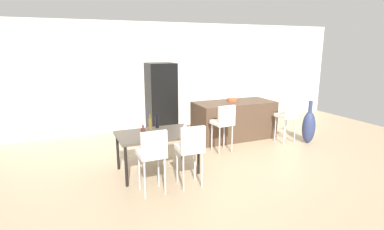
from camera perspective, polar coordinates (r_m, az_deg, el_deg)
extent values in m
plane|color=tan|center=(6.75, 8.28, -6.91)|extent=(10.00, 10.00, 0.00)
cube|color=silver|center=(8.81, -0.67, 7.54)|extent=(10.00, 0.12, 2.90)
cube|color=#4C3828|center=(7.65, 7.90, -0.92)|extent=(1.99, 0.92, 0.92)
cube|color=white|center=(6.58, 5.71, -1.44)|extent=(0.42, 0.42, 0.08)
cube|color=white|center=(6.39, 6.57, 0.13)|extent=(0.40, 0.08, 0.36)
cylinder|color=#B2B2B7|center=(6.72, 3.76, -4.15)|extent=(0.03, 0.03, 0.61)
cylinder|color=#B2B2B7|center=(6.88, 6.06, -3.78)|extent=(0.03, 0.03, 0.61)
cylinder|color=#B2B2B7|center=(6.46, 5.20, -4.88)|extent=(0.03, 0.03, 0.61)
cylinder|color=#B2B2B7|center=(6.63, 7.56, -4.48)|extent=(0.03, 0.03, 0.61)
cube|color=white|center=(7.55, 17.29, -0.10)|extent=(0.41, 0.41, 0.08)
cube|color=white|center=(7.38, 18.27, 1.29)|extent=(0.40, 0.07, 0.36)
cylinder|color=#B2B2B7|center=(7.65, 15.43, -2.48)|extent=(0.03, 0.03, 0.61)
cylinder|color=#B2B2B7|center=(7.85, 17.24, -2.20)|extent=(0.03, 0.03, 0.61)
cylinder|color=#B2B2B7|center=(7.42, 16.99, -3.06)|extent=(0.03, 0.03, 0.61)
cylinder|color=#B2B2B7|center=(7.62, 18.82, -2.76)|extent=(0.03, 0.03, 0.61)
cube|color=#4C4238|center=(5.50, -6.63, -3.58)|extent=(1.42, 0.90, 0.04)
cylinder|color=black|center=(5.85, -13.82, -6.69)|extent=(0.05, 0.05, 0.70)
cylinder|color=black|center=(6.17, -1.79, -5.27)|extent=(0.05, 0.05, 0.70)
cylinder|color=black|center=(5.12, -12.31, -9.47)|extent=(0.05, 0.05, 0.70)
cylinder|color=black|center=(5.48, 1.25, -7.62)|extent=(0.05, 0.05, 0.70)
cube|color=white|center=(4.75, -7.69, -7.19)|extent=(0.41, 0.41, 0.08)
cube|color=white|center=(4.53, -7.15, -5.26)|extent=(0.40, 0.07, 0.36)
cylinder|color=#B2B2B7|center=(4.98, -9.90, -10.55)|extent=(0.03, 0.03, 0.61)
cylinder|color=#B2B2B7|center=(5.06, -6.34, -10.05)|extent=(0.03, 0.03, 0.61)
cylinder|color=#B2B2B7|center=(4.70, -8.90, -12.01)|extent=(0.03, 0.03, 0.61)
cylinder|color=#B2B2B7|center=(4.78, -5.13, -11.44)|extent=(0.03, 0.03, 0.61)
cube|color=white|center=(4.95, -0.51, -6.25)|extent=(0.42, 0.42, 0.08)
cube|color=white|center=(4.73, 0.20, -4.36)|extent=(0.40, 0.08, 0.36)
cylinder|color=#B2B2B7|center=(5.16, -2.81, -9.52)|extent=(0.03, 0.03, 0.61)
cylinder|color=#B2B2B7|center=(5.26, 0.55, -9.06)|extent=(0.03, 0.03, 0.61)
cylinder|color=#B2B2B7|center=(4.88, -1.63, -10.87)|extent=(0.03, 0.03, 0.61)
cylinder|color=#B2B2B7|center=(4.99, 1.90, -10.34)|extent=(0.03, 0.03, 0.61)
cylinder|color=#471E19|center=(5.03, -9.18, -3.72)|extent=(0.08, 0.08, 0.22)
cylinder|color=#471E19|center=(4.99, -9.23, -2.18)|extent=(0.03, 0.03, 0.06)
cylinder|color=brown|center=(5.67, -7.89, -1.74)|extent=(0.06, 0.06, 0.22)
cylinder|color=brown|center=(5.63, -7.93, -0.26)|extent=(0.02, 0.02, 0.08)
cylinder|color=black|center=(5.82, -6.61, -1.16)|extent=(0.07, 0.07, 0.25)
cylinder|color=black|center=(5.79, -6.66, 0.48)|extent=(0.02, 0.02, 0.09)
cylinder|color=silver|center=(5.58, -1.34, -3.03)|extent=(0.06, 0.06, 0.00)
cylinder|color=silver|center=(5.57, -1.34, -2.61)|extent=(0.01, 0.01, 0.08)
cone|color=silver|center=(5.55, -1.34, -1.76)|extent=(0.07, 0.07, 0.09)
cube|color=black|center=(8.13, -5.84, 3.26)|extent=(0.72, 0.68, 1.84)
cylinder|color=#C6512D|center=(7.66, 7.65, 2.88)|extent=(0.28, 0.28, 0.07)
ellipsoid|color=navy|center=(7.70, 21.13, -2.18)|extent=(0.30, 0.30, 0.77)
cylinder|color=navy|center=(7.59, 21.44, 1.49)|extent=(0.09, 0.09, 0.28)
cylinder|color=#38383D|center=(9.80, 13.25, -0.20)|extent=(0.24, 0.24, 0.22)
sphere|color=#2D6B33|center=(9.73, 13.35, 1.55)|extent=(0.44, 0.44, 0.44)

